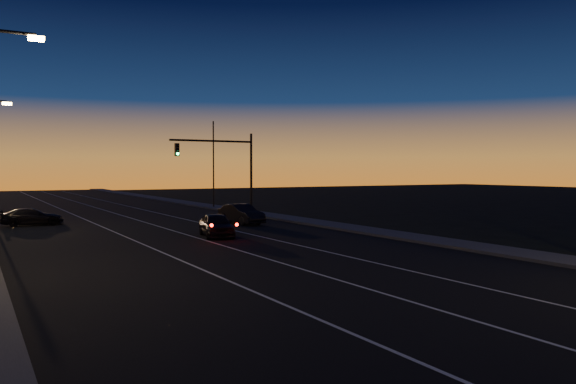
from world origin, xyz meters
TOP-DOWN VIEW (x-y plane):
  - road at (0.00, 30.00)m, footprint 20.00×170.00m
  - sidewalk_right at (11.20, 30.00)m, footprint 2.40×170.00m
  - lane_stripe_left at (-3.00, 30.00)m, footprint 0.12×160.00m
  - lane_stripe_mid at (0.50, 30.00)m, footprint 0.12×160.00m
  - lane_stripe_right at (4.00, 30.00)m, footprint 0.12×160.00m
  - signal_mast at (7.14, 39.99)m, footprint 7.10×0.41m
  - far_pole_right at (11.00, 52.00)m, footprint 0.14×0.14m
  - lead_car at (1.72, 28.74)m, footprint 2.54×4.84m
  - right_car at (6.34, 35.18)m, footprint 2.05×4.55m
  - cross_car at (-7.15, 41.51)m, footprint 4.28×1.82m

SIDE VIEW (x-z plane):
  - road at x=0.00m, z-range 0.00..0.01m
  - lane_stripe_left at x=-3.00m, z-range 0.01..0.02m
  - lane_stripe_mid at x=0.50m, z-range 0.01..0.02m
  - lane_stripe_right at x=4.00m, z-range 0.01..0.02m
  - sidewalk_right at x=11.20m, z-range 0.00..0.16m
  - cross_car at x=-7.15m, z-range 0.01..1.24m
  - lead_car at x=1.72m, z-range 0.01..1.42m
  - right_car at x=6.34m, z-range 0.01..1.46m
  - far_pole_right at x=11.00m, z-range 0.00..9.00m
  - signal_mast at x=7.14m, z-range 1.28..8.28m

